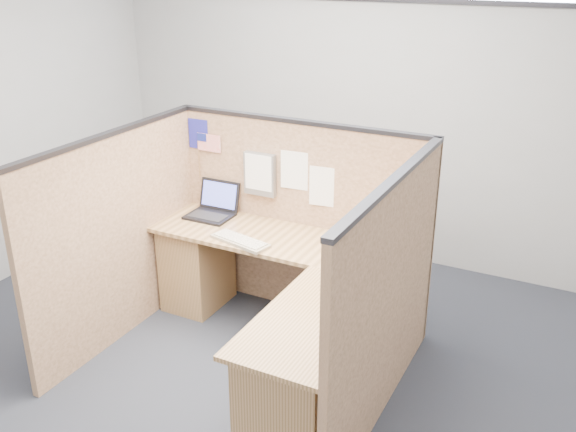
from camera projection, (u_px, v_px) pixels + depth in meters
The scene contains 13 objects.
floor at pixel (235, 373), 4.34m from camera, with size 5.00×5.00×0.00m, color #20242D.
wall_back at pixel (363, 104), 5.66m from camera, with size 5.00×5.00×0.00m, color #AAACAF.
cubicle_partitions at pixel (264, 246), 4.40m from camera, with size 2.06×1.83×1.53m.
l_desk at pixel (278, 309), 4.35m from camera, with size 1.95×1.75×0.73m.
laptop at pixel (214, 207), 5.01m from camera, with size 0.35×0.33×0.25m.
keyboard at pixel (240, 241), 4.54m from camera, with size 0.48×0.25×0.03m.
mouse at pixel (363, 267), 4.15m from camera, with size 0.11×0.07×0.05m, color #BCBBC0.
hand_forearm at pixel (356, 274), 4.02m from camera, with size 0.11×0.40×0.08m.
blue_poster at pixel (198, 134), 5.01m from camera, with size 0.18×0.00×0.24m, color navy.
american_flag at pixel (206, 144), 4.99m from camera, with size 0.21×0.01×0.37m.
file_holder at pixel (260, 174), 4.84m from camera, with size 0.26×0.05×0.33m.
paper_left at pixel (295, 171), 4.72m from camera, with size 0.23×0.00×0.29m, color white.
paper_right at pixel (325, 187), 4.65m from camera, with size 0.23×0.00×0.30m, color white.
Camera 1 is at (1.97, -3.05, 2.64)m, focal length 40.00 mm.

